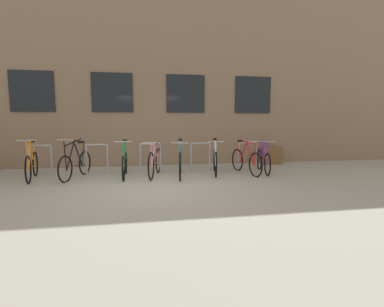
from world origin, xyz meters
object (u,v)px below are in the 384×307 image
(bicycle_black, at_px, (76,164))
(planter_box, at_px, (271,155))
(bicycle_teal, at_px, (180,162))
(bicycle_pink, at_px, (155,162))
(bicycle_orange, at_px, (32,165))
(bicycle_red, at_px, (246,160))
(bicycle_purple, at_px, (263,160))
(bicycle_silver, at_px, (215,160))
(bicycle_green, at_px, (125,163))

(bicycle_black, xyz_separation_m, planter_box, (6.20, 1.43, -0.08))
(bicycle_teal, xyz_separation_m, bicycle_pink, (-0.68, 0.16, -0.00))
(bicycle_orange, bearing_deg, planter_box, 11.18)
(bicycle_black, relative_size, bicycle_red, 0.99)
(bicycle_teal, height_order, bicycle_red, bicycle_teal)
(bicycle_purple, bearing_deg, bicycle_silver, 179.04)
(bicycle_orange, xyz_separation_m, planter_box, (7.27, 1.44, -0.09))
(bicycle_red, bearing_deg, bicycle_silver, 172.89)
(bicycle_teal, relative_size, bicycle_purple, 1.07)
(bicycle_red, bearing_deg, bicycle_purple, 8.61)
(bicycle_pink, height_order, planter_box, bicycle_pink)
(bicycle_green, distance_m, bicycle_purple, 3.99)
(bicycle_green, height_order, bicycle_silver, bicycle_silver)
(bicycle_black, xyz_separation_m, bicycle_red, (4.69, -0.13, -0.01))
(bicycle_orange, xyz_separation_m, bicycle_purple, (6.33, -0.03, -0.02))
(bicycle_silver, height_order, planter_box, bicycle_silver)
(bicycle_silver, bearing_deg, planter_box, 31.00)
(bicycle_silver, distance_m, bicycle_purple, 1.46)
(bicycle_black, xyz_separation_m, bicycle_green, (1.27, -0.08, -0.01))
(bicycle_purple, bearing_deg, bicycle_green, -179.44)
(bicycle_purple, bearing_deg, bicycle_pink, -179.75)
(bicycle_black, bearing_deg, bicycle_silver, -0.22)
(bicycle_teal, distance_m, bicycle_orange, 3.84)
(planter_box, bearing_deg, bicycle_silver, -149.00)
(bicycle_orange, bearing_deg, bicycle_pink, -0.80)
(bicycle_orange, xyz_separation_m, bicycle_pink, (3.15, -0.04, 0.00))
(bicycle_teal, distance_m, bicycle_pink, 0.70)
(bicycle_purple, bearing_deg, bicycle_teal, -175.90)
(bicycle_teal, bearing_deg, bicycle_red, 2.74)
(bicycle_silver, height_order, bicycle_pink, bicycle_silver)
(bicycle_black, distance_m, bicycle_orange, 1.07)
(bicycle_pink, height_order, bicycle_purple, bicycle_pink)
(bicycle_green, height_order, planter_box, bicycle_green)
(bicycle_black, distance_m, bicycle_silver, 3.80)
(bicycle_teal, relative_size, bicycle_silver, 1.07)
(bicycle_teal, xyz_separation_m, bicycle_silver, (1.04, 0.20, -0.01))
(bicycle_pink, distance_m, planter_box, 4.38)
(bicycle_teal, xyz_separation_m, bicycle_purple, (2.50, 0.18, -0.03))
(bicycle_teal, bearing_deg, planter_box, 25.59)
(bicycle_teal, height_order, planter_box, bicycle_teal)
(bicycle_teal, relative_size, bicycle_green, 1.06)
(bicycle_red, distance_m, bicycle_orange, 5.76)
(bicycle_red, height_order, bicycle_orange, bicycle_orange)
(bicycle_red, xyz_separation_m, planter_box, (1.51, 1.55, -0.07))
(bicycle_black, relative_size, bicycle_purple, 1.02)
(planter_box, bearing_deg, bicycle_orange, -168.82)
(bicycle_pink, xyz_separation_m, planter_box, (4.12, 1.48, -0.09))
(bicycle_orange, distance_m, bicycle_purple, 6.33)
(bicycle_orange, relative_size, bicycle_pink, 0.96)
(bicycle_red, relative_size, bicycle_green, 1.02)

